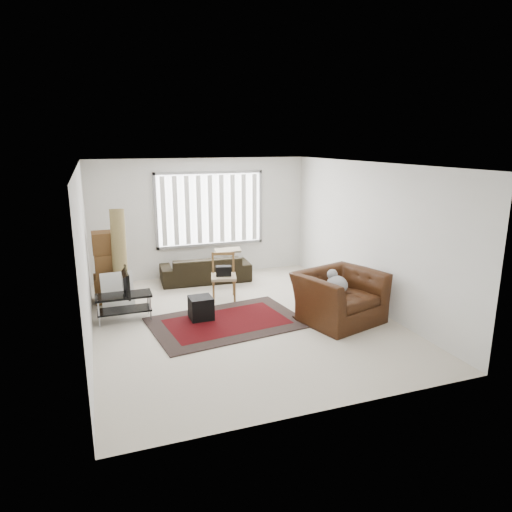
{
  "coord_description": "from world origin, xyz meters",
  "views": [
    {
      "loc": [
        -2.31,
        -7.18,
        3.06
      ],
      "look_at": [
        0.38,
        0.33,
        1.05
      ],
      "focal_mm": 32.0,
      "sensor_mm": 36.0,
      "label": 1
    }
  ],
  "objects_px": {
    "side_chair": "(224,274)",
    "armchair": "(339,293)",
    "sofa": "(205,265)",
    "tv_stand": "(124,302)",
    "moving_boxes": "(108,269)"
  },
  "relations": [
    {
      "from": "side_chair",
      "to": "armchair",
      "type": "bearing_deg",
      "value": -34.68
    },
    {
      "from": "sofa",
      "to": "armchair",
      "type": "relative_size",
      "value": 1.22
    },
    {
      "from": "sofa",
      "to": "side_chair",
      "type": "relative_size",
      "value": 2.17
    },
    {
      "from": "tv_stand",
      "to": "moving_boxes",
      "type": "height_order",
      "value": "moving_boxes"
    },
    {
      "from": "moving_boxes",
      "to": "armchair",
      "type": "bearing_deg",
      "value": -33.35
    },
    {
      "from": "tv_stand",
      "to": "moving_boxes",
      "type": "relative_size",
      "value": 0.69
    },
    {
      "from": "side_chair",
      "to": "armchair",
      "type": "relative_size",
      "value": 0.56
    },
    {
      "from": "moving_boxes",
      "to": "tv_stand",
      "type": "bearing_deg",
      "value": -80.36
    },
    {
      "from": "sofa",
      "to": "side_chair",
      "type": "bearing_deg",
      "value": 96.25
    },
    {
      "from": "tv_stand",
      "to": "moving_boxes",
      "type": "distance_m",
      "value": 1.22
    },
    {
      "from": "side_chair",
      "to": "tv_stand",
      "type": "bearing_deg",
      "value": -150.93
    },
    {
      "from": "side_chair",
      "to": "armchair",
      "type": "xyz_separation_m",
      "value": [
        1.57,
        -1.8,
        0.0
      ]
    },
    {
      "from": "moving_boxes",
      "to": "armchair",
      "type": "distance_m",
      "value": 4.46
    },
    {
      "from": "moving_boxes",
      "to": "side_chair",
      "type": "xyz_separation_m",
      "value": [
        2.15,
        -0.65,
        -0.14
      ]
    },
    {
      "from": "side_chair",
      "to": "armchair",
      "type": "height_order",
      "value": "armchair"
    }
  ]
}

